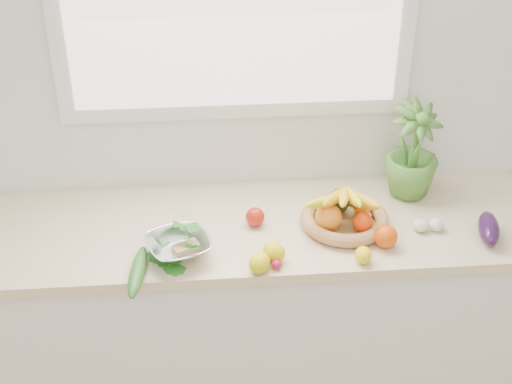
{
  "coord_description": "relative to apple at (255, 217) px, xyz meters",
  "views": [
    {
      "loc": [
        -0.13,
        -0.2,
        2.39
      ],
      "look_at": [
        0.05,
        1.93,
        1.05
      ],
      "focal_mm": 50.0,
      "sensor_mm": 36.0,
      "label": 1
    }
  ],
  "objects": [
    {
      "name": "lemon_c",
      "position": [
        0.05,
        -0.21,
        -0.0
      ],
      "size": [
        0.11,
        0.11,
        0.07
      ],
      "primitive_type": "ellipsoid",
      "rotation": [
        0.0,
        0.0,
        0.61
      ],
      "color": "#DABA0B",
      "rests_on": "countertop"
    },
    {
      "name": "lemon_a",
      "position": [
        0.35,
        -0.25,
        -0.01
      ],
      "size": [
        0.06,
        0.07,
        0.06
      ],
      "primitive_type": "ellipsoid",
      "rotation": [
        0.0,
        0.0,
        -0.07
      ],
      "color": "yellow",
      "rests_on": "countertop"
    },
    {
      "name": "lemon_b",
      "position": [
        -0.01,
        -0.27,
        -0.0
      ],
      "size": [
        0.1,
        0.11,
        0.07
      ],
      "primitive_type": "ellipsoid",
      "rotation": [
        0.0,
        0.0,
        -0.52
      ],
      "color": "#D1C50B",
      "rests_on": "countertop"
    },
    {
      "name": "counter_cabinet",
      "position": [
        -0.05,
        0.01,
        -0.51
      ],
      "size": [
        2.2,
        0.58,
        0.86
      ],
      "primitive_type": "cube",
      "color": "silver",
      "rests_on": "ground"
    },
    {
      "name": "orange_loose",
      "position": [
        0.44,
        -0.17,
        0.01
      ],
      "size": [
        0.1,
        0.1,
        0.08
      ],
      "primitive_type": "sphere",
      "rotation": [
        0.0,
        0.0,
        0.31
      ],
      "color": "#E84907",
      "rests_on": "countertop"
    },
    {
      "name": "potted_herb",
      "position": [
        0.61,
        0.16,
        0.16
      ],
      "size": [
        0.27,
        0.27,
        0.37
      ],
      "primitive_type": "imported",
      "rotation": [
        0.0,
        0.0,
        0.42
      ],
      "color": "#4B8731",
      "rests_on": "countertop"
    },
    {
      "name": "fruit_basket",
      "position": [
        0.32,
        -0.03,
        0.01
      ],
      "size": [
        0.39,
        0.39,
        0.18
      ],
      "color": "#AD894D",
      "rests_on": "countertop"
    },
    {
      "name": "eggplant",
      "position": [
        0.82,
        -0.15,
        0.0
      ],
      "size": [
        0.12,
        0.2,
        0.08
      ],
      "primitive_type": "ellipsoid",
      "rotation": [
        0.0,
        0.0,
        -0.24
      ],
      "color": "#2A0F38",
      "rests_on": "countertop"
    },
    {
      "name": "garlic_c",
      "position": [
        0.59,
        -0.09,
        -0.01
      ],
      "size": [
        0.06,
        0.06,
        0.05
      ],
      "primitive_type": "ellipsoid",
      "rotation": [
        0.0,
        0.0,
        -0.02
      ],
      "color": "beige",
      "rests_on": "countertop"
    },
    {
      "name": "ginger",
      "position": [
        -0.24,
        -0.15,
        -0.02
      ],
      "size": [
        0.13,
        0.1,
        0.04
      ],
      "primitive_type": "cube",
      "rotation": [
        0.0,
        0.0,
        0.5
      ],
      "color": "tan",
      "rests_on": "countertop"
    },
    {
      "name": "cucumber",
      "position": [
        -0.41,
        -0.27,
        -0.01
      ],
      "size": [
        0.08,
        0.27,
        0.05
      ],
      "primitive_type": "ellipsoid",
      "rotation": [
        0.0,
        0.0,
        -0.1
      ],
      "color": "#235619",
      "rests_on": "countertop"
    },
    {
      "name": "apple",
      "position": [
        0.0,
        0.0,
        0.0
      ],
      "size": [
        0.09,
        0.09,
        0.07
      ],
      "primitive_type": "sphere",
      "rotation": [
        0.0,
        0.0,
        -0.28
      ],
      "color": "red",
      "rests_on": "countertop"
    },
    {
      "name": "radish",
      "position": [
        0.05,
        -0.26,
        -0.02
      ],
      "size": [
        0.04,
        0.04,
        0.03
      ],
      "primitive_type": "sphere",
      "rotation": [
        0.0,
        0.0,
        -0.07
      ],
      "color": "#BF173C",
      "rests_on": "countertop"
    },
    {
      "name": "garlic_b",
      "position": [
        0.41,
        -0.01,
        -0.01
      ],
      "size": [
        0.06,
        0.06,
        0.04
      ],
      "primitive_type": "ellipsoid",
      "rotation": [
        0.0,
        0.0,
        -0.22
      ],
      "color": "white",
      "rests_on": "countertop"
    },
    {
      "name": "countertop",
      "position": [
        -0.05,
        0.01,
        -0.06
      ],
      "size": [
        2.24,
        0.62,
        0.04
      ],
      "primitive_type": "cube",
      "color": "beige",
      "rests_on": "counter_cabinet"
    },
    {
      "name": "colander_with_spinach",
      "position": [
        -0.28,
        -0.17,
        0.02
      ],
      "size": [
        0.27,
        0.27,
        0.12
      ],
      "color": "silver",
      "rests_on": "countertop"
    },
    {
      "name": "garlic_a",
      "position": [
        0.65,
        -0.09,
        -0.01
      ],
      "size": [
        0.07,
        0.07,
        0.05
      ],
      "primitive_type": "ellipsoid",
      "rotation": [
        0.0,
        0.0,
        0.34
      ],
      "color": "white",
      "rests_on": "countertop"
    },
    {
      "name": "back_wall",
      "position": [
        -0.05,
        0.31,
        0.41
      ],
      "size": [
        4.5,
        0.02,
        2.7
      ],
      "primitive_type": "cube",
      "color": "white",
      "rests_on": "ground"
    }
  ]
}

